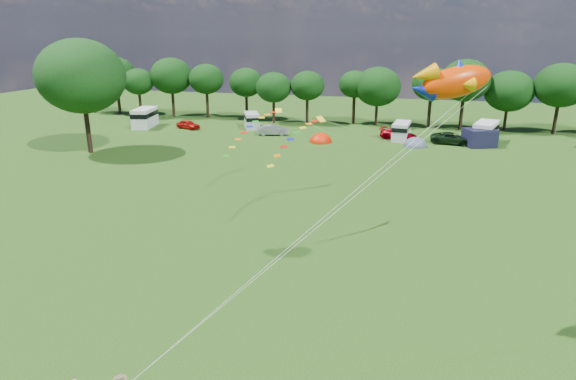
% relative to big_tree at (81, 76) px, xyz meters
% --- Properties ---
extents(ground_plane, '(180.00, 180.00, 0.00)m').
position_rel_big_tree_xyz_m(ground_plane, '(30.00, -28.00, -9.02)').
color(ground_plane, black).
rests_on(ground_plane, ground).
extents(tree_line, '(102.98, 10.98, 10.27)m').
position_rel_big_tree_xyz_m(tree_line, '(35.30, 26.99, -2.67)').
color(tree_line, black).
rests_on(tree_line, ground).
extents(big_tree, '(10.00, 10.00, 13.28)m').
position_rel_big_tree_xyz_m(big_tree, '(0.00, 0.00, 0.00)').
color(big_tree, black).
rests_on(big_tree, ground).
extents(car_a, '(4.26, 2.74, 1.32)m').
position_rel_big_tree_xyz_m(car_a, '(4.57, 17.07, -8.36)').
color(car_a, '#A6100A').
rests_on(car_a, ground).
extents(car_b, '(4.35, 2.54, 1.45)m').
position_rel_big_tree_xyz_m(car_b, '(18.27, 15.84, -8.29)').
color(car_b, gray).
rests_on(car_b, ground).
extents(car_c, '(5.37, 3.69, 1.49)m').
position_rel_big_tree_xyz_m(car_c, '(35.68, 17.27, -8.28)').
color(car_c, '#98000D').
rests_on(car_c, ground).
extents(car_d, '(5.81, 3.26, 1.50)m').
position_rel_big_tree_xyz_m(car_d, '(42.49, 16.21, -8.27)').
color(car_d, black).
rests_on(car_d, ground).
extents(campervan_a, '(3.65, 6.21, 2.85)m').
position_rel_big_tree_xyz_m(campervan_a, '(-2.54, 16.83, -7.48)').
color(campervan_a, silver).
rests_on(campervan_a, ground).
extents(campervan_b, '(3.79, 5.12, 2.31)m').
position_rel_big_tree_xyz_m(campervan_b, '(13.67, 20.14, -7.78)').
color(campervan_b, '#B9B9BB').
rests_on(campervan_b, ground).
extents(campervan_c, '(2.47, 4.94, 2.34)m').
position_rel_big_tree_xyz_m(campervan_c, '(35.97, 17.44, -7.76)').
color(campervan_c, silver).
rests_on(campervan_c, ground).
extents(campervan_d, '(3.94, 6.11, 2.77)m').
position_rel_big_tree_xyz_m(campervan_d, '(46.69, 17.94, -7.53)').
color(campervan_d, white).
rests_on(campervan_d, ground).
extents(tent_orange, '(3.03, 3.32, 2.37)m').
position_rel_big_tree_xyz_m(tent_orange, '(25.73, 13.09, -9.00)').
color(tent_orange, red).
rests_on(tent_orange, ground).
extents(tent_greyblue, '(3.04, 3.33, 2.26)m').
position_rel_big_tree_xyz_m(tent_greyblue, '(37.92, 13.72, -9.00)').
color(tent_greyblue, '#455167').
rests_on(tent_greyblue, ground).
extents(awning_navy, '(4.42, 4.08, 2.22)m').
position_rel_big_tree_xyz_m(awning_navy, '(45.77, 15.75, -7.91)').
color(awning_navy, '#171631').
rests_on(awning_navy, ground).
extents(fish_kite, '(3.82, 2.40, 2.01)m').
position_rel_big_tree_xyz_m(fish_kite, '(38.92, -26.89, 2.70)').
color(fish_kite, '#EB3700').
rests_on(fish_kite, ground).
extents(streamer_kite_b, '(4.32, 4.60, 3.81)m').
position_rel_big_tree_xyz_m(streamer_kite_b, '(23.97, -8.07, -3.09)').
color(streamer_kite_b, yellow).
rests_on(streamer_kite_b, ground).
extents(streamer_kite_c, '(3.13, 4.99, 2.80)m').
position_rel_big_tree_xyz_m(streamer_kite_c, '(30.02, -16.52, -1.95)').
color(streamer_kite_c, yellow).
rests_on(streamer_kite_c, ground).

